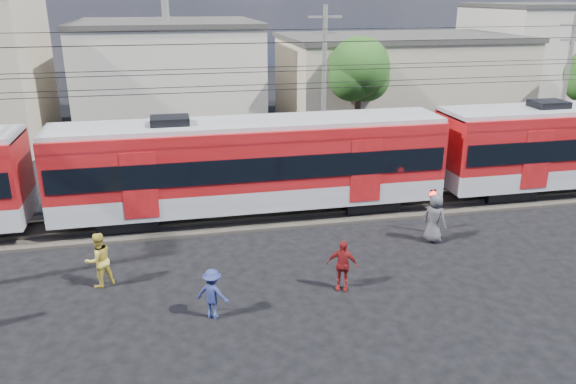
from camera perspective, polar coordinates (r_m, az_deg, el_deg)
name	(u,v)px	position (r m, az deg, el deg)	size (l,w,h in m)	color
ground	(261,318)	(16.94, -2.81, -12.71)	(120.00, 120.00, 0.00)	black
track_bed	(230,217)	(24.01, -5.93, -2.52)	(70.00, 3.40, 0.12)	#2D2823
rail_near	(232,221)	(23.28, -5.74, -2.93)	(70.00, 0.12, 0.12)	#59544C
rail_far	(228,208)	(24.66, -6.14, -1.62)	(70.00, 0.12, 0.12)	#59544C
commuter_train	(257,162)	(23.38, -3.21, 3.02)	(50.30, 3.08, 4.17)	black
building_midwest	(170,74)	(41.52, -11.92, 11.67)	(12.24, 12.24, 7.30)	#BDB8A5
building_mideast	(397,80)	(41.87, 11.05, 11.10)	(16.32, 10.20, 6.30)	#BCAA90
building_east	(538,56)	(52.09, 24.06, 12.51)	(10.20, 10.20, 8.30)	#BDB8A5
utility_pole_mid	(324,83)	(30.63, 3.68, 11.04)	(1.80, 0.24, 8.50)	slate
utility_pole_east	(566,82)	(36.17, 26.38, 9.98)	(1.80, 0.24, 8.00)	slate
tree_near	(362,71)	(34.49, 7.49, 12.08)	(3.82, 3.64, 6.72)	#382619
pedestrian_b	(99,260)	(19.21, -18.67, -6.55)	(0.90, 0.70, 1.85)	gold
pedestrian_c	(212,294)	(16.74, -7.68, -10.21)	(1.00, 0.58, 1.55)	navy
pedestrian_d	(342,265)	(18.13, 5.52, -7.41)	(0.99, 0.41, 1.69)	maroon
pedestrian_e	(435,218)	(22.08, 14.68, -2.59)	(0.94, 0.61, 1.92)	#47464B
crossing_signal	(432,203)	(22.81, 14.42, -1.09)	(0.26, 0.26, 1.79)	black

